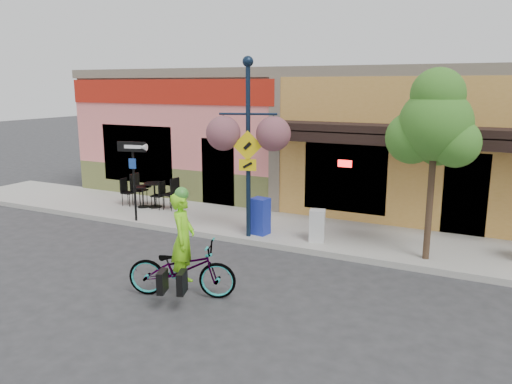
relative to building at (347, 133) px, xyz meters
The scene contains 13 objects.
ground 7.83m from the building, 90.00° to the right, with size 90.00×90.00×0.00m, color #2D2D30.
sidewalk 5.91m from the building, 90.00° to the right, with size 24.00×3.00×0.15m, color #9E9B93.
curb 7.28m from the building, 90.00° to the right, with size 24.00×0.12×0.15m, color #A8A59E.
building is the anchor object (origin of this frame).
bicycle 10.46m from the building, 90.44° to the right, with size 0.73×2.09×1.10m, color maroon.
cyclist_rider 10.41m from the building, 90.16° to the right, with size 0.65×0.43×1.79m, color #82EB18.
lamp_post 6.75m from the building, 94.42° to the right, with size 1.44×0.58×4.52m, color #101E32, non-canonical shape.
one_way_sign 8.05m from the building, 120.96° to the right, with size 0.88×0.19×2.28m, color black, non-canonical shape.
cafe_set_left 7.58m from the building, 132.04° to the right, with size 1.50×0.75×0.90m, color black, non-canonical shape.
cafe_set_right 7.22m from the building, 131.03° to the right, with size 1.72×0.86×1.03m, color black, non-canonical shape.
newspaper_box_blue 6.64m from the building, 92.99° to the right, with size 0.43×0.38×0.96m, color #1A2CA1, non-canonical shape.
newspaper_box_grey 6.68m from the building, 79.23° to the right, with size 0.37×0.34×0.80m, color silver, non-canonical shape.
street_tree 7.50m from the building, 59.24° to the right, with size 1.66×1.66×4.25m, color #3D7A26, non-canonical shape.
Camera 1 is at (5.21, -10.19, 3.99)m, focal length 35.00 mm.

